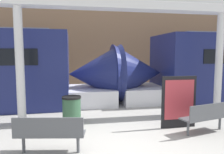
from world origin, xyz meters
TOP-DOWN VIEW (x-y plane):
  - ground_plane at (0.00, 0.00)m, footprint 60.00×60.00m
  - station_wall at (0.00, 9.06)m, footprint 56.00×0.20m
  - bench_near at (-1.47, 0.13)m, footprint 1.57×0.69m
  - bench_far at (2.71, 0.66)m, footprint 1.57×0.79m
  - trash_bin at (-0.99, 2.04)m, footprint 0.58×0.58m
  - poster_board at (2.15, 1.26)m, footprint 1.07×0.07m
  - support_column_near at (-2.54, 2.50)m, footprint 0.26×0.26m
  - support_column_far at (4.35, 2.50)m, footprint 0.26×0.26m
  - canopy_beam at (-2.54, 2.50)m, footprint 28.00×0.60m

SIDE VIEW (x-z plane):
  - ground_plane at x=0.00m, z-range 0.00..0.00m
  - trash_bin at x=-0.99m, z-range 0.00..0.91m
  - bench_far at x=2.71m, z-range 0.08..0.94m
  - bench_near at x=-1.47m, z-range 0.08..0.94m
  - poster_board at x=2.15m, z-range 0.01..1.56m
  - support_column_near at x=-2.54m, z-range 0.00..3.64m
  - support_column_far at x=4.35m, z-range 0.00..3.64m
  - station_wall at x=0.00m, z-range 0.00..5.00m
  - canopy_beam at x=-2.54m, z-range 3.64..3.92m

